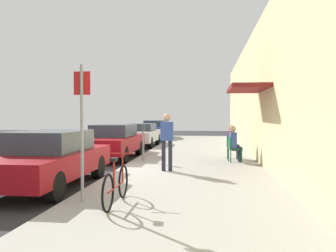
% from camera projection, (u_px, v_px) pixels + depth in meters
% --- Properties ---
extents(ground_plane, '(60.00, 60.00, 0.00)m').
position_uv_depth(ground_plane, '(114.00, 175.00, 10.21)').
color(ground_plane, '#2D2D30').
extents(sidewalk_slab, '(4.50, 32.00, 0.12)m').
position_uv_depth(sidewalk_slab, '(193.00, 165.00, 11.93)').
color(sidewalk_slab, '#9E9B93').
rests_on(sidewalk_slab, ground_plane).
extents(building_facade, '(1.40, 32.00, 5.08)m').
position_uv_depth(building_facade, '(265.00, 92.00, 11.57)').
color(building_facade, beige).
rests_on(building_facade, ground_plane).
extents(parked_car_0, '(1.80, 4.40, 1.38)m').
position_uv_depth(parked_car_0, '(49.00, 158.00, 8.41)').
color(parked_car_0, maroon).
rests_on(parked_car_0, ground_plane).
extents(parked_car_1, '(1.80, 4.40, 1.39)m').
position_uv_depth(parked_car_1, '(113.00, 141.00, 14.07)').
color(parked_car_1, maroon).
rests_on(parked_car_1, ground_plane).
extents(parked_car_2, '(1.80, 4.40, 1.31)m').
position_uv_depth(parked_car_2, '(140.00, 134.00, 19.70)').
color(parked_car_2, silver).
rests_on(parked_car_2, ground_plane).
extents(parked_car_3, '(1.80, 4.40, 1.41)m').
position_uv_depth(parked_car_3, '(156.00, 129.00, 25.34)').
color(parked_car_3, navy).
rests_on(parked_car_3, ground_plane).
extents(parking_meter, '(0.12, 0.10, 1.32)m').
position_uv_depth(parking_meter, '(143.00, 140.00, 12.30)').
color(parking_meter, slate).
rests_on(parking_meter, sidewalk_slab).
extents(street_sign, '(0.32, 0.06, 2.60)m').
position_uv_depth(street_sign, '(82.00, 122.00, 6.48)').
color(street_sign, gray).
rests_on(street_sign, sidewalk_slab).
extents(bicycle_0, '(0.46, 1.71, 0.90)m').
position_uv_depth(bicycle_0, '(116.00, 185.00, 6.32)').
color(bicycle_0, black).
rests_on(bicycle_0, sidewalk_slab).
extents(cafe_chair_0, '(0.50, 0.50, 0.87)m').
position_uv_depth(cafe_chair_0, '(233.00, 148.00, 12.15)').
color(cafe_chair_0, '#14592D').
rests_on(cafe_chair_0, sidewalk_slab).
extents(seated_patron_0, '(0.47, 0.41, 1.29)m').
position_uv_depth(seated_patron_0, '(234.00, 142.00, 12.14)').
color(seated_patron_0, '#232838').
rests_on(seated_patron_0, sidewalk_slab).
extents(cafe_chair_1, '(0.51, 0.51, 0.87)m').
position_uv_depth(cafe_chair_1, '(231.00, 145.00, 13.08)').
color(cafe_chair_1, '#14592D').
rests_on(cafe_chair_1, sidewalk_slab).
extents(seated_patron_1, '(0.47, 0.41, 1.29)m').
position_uv_depth(seated_patron_1, '(233.00, 140.00, 13.06)').
color(seated_patron_1, '#232838').
rests_on(seated_patron_1, sidewalk_slab).
extents(pedestrian_standing, '(0.36, 0.22, 1.70)m').
position_uv_depth(pedestrian_standing, '(167.00, 137.00, 10.13)').
color(pedestrian_standing, '#232838').
rests_on(pedestrian_standing, sidewalk_slab).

